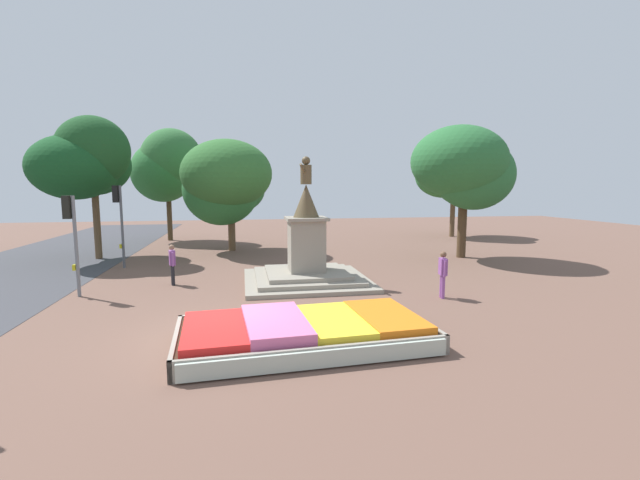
# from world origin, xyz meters

# --- Properties ---
(ground_plane) EXTENTS (80.66, 80.66, 0.00)m
(ground_plane) POSITION_xyz_m (0.00, 0.00, 0.00)
(ground_plane) COLOR brown
(flower_planter) EXTENTS (6.40, 3.69, 0.69)m
(flower_planter) POSITION_xyz_m (2.13, -1.05, 0.30)
(flower_planter) COLOR #38281C
(flower_planter) RESTS_ON ground_plane
(statue_monument) EXTENTS (4.97, 4.97, 5.06)m
(statue_monument) POSITION_xyz_m (3.20, 5.78, 0.99)
(statue_monument) COLOR gray
(statue_monument) RESTS_ON ground_plane
(traffic_light_mid_block) EXTENTS (0.41, 0.30, 3.57)m
(traffic_light_mid_block) POSITION_xyz_m (-5.18, 4.93, 2.46)
(traffic_light_mid_block) COLOR slate
(traffic_light_mid_block) RESTS_ON ground_plane
(traffic_light_far_corner) EXTENTS (0.41, 0.30, 3.94)m
(traffic_light_far_corner) POSITION_xyz_m (-5.07, 10.44, 2.70)
(traffic_light_far_corner) COLOR #4C5156
(traffic_light_far_corner) RESTS_ON ground_plane
(pedestrian_near_planter) EXTENTS (0.28, 0.56, 1.65)m
(pedestrian_near_planter) POSITION_xyz_m (7.51, 2.45, 0.95)
(pedestrian_near_planter) COLOR #8C4C99
(pedestrian_near_planter) RESTS_ON ground_plane
(pedestrian_crossing_plaza) EXTENTS (0.30, 0.56, 1.62)m
(pedestrian_crossing_plaza) POSITION_xyz_m (-2.08, 6.20, 0.93)
(pedestrian_crossing_plaza) COLOR black
(pedestrian_crossing_plaza) RESTS_ON ground_plane
(park_tree_far_left) EXTENTS (5.37, 5.30, 7.06)m
(park_tree_far_left) POSITION_xyz_m (12.19, 9.80, 4.92)
(park_tree_far_left) COLOR #4C3823
(park_tree_far_left) RESTS_ON ground_plane
(park_tree_behind_statue) EXTENTS (5.23, 5.97, 6.60)m
(park_tree_behind_statue) POSITION_xyz_m (-0.24, 14.87, 4.16)
(park_tree_behind_statue) COLOR brown
(park_tree_behind_statue) RESTS_ON ground_plane
(park_tree_far_right) EXTENTS (4.84, 6.18, 7.42)m
(park_tree_far_right) POSITION_xyz_m (-7.30, 13.12, 5.13)
(park_tree_far_right) COLOR brown
(park_tree_far_right) RESTS_ON ground_plane
(park_tree_street_side) EXTENTS (5.86, 4.86, 6.41)m
(park_tree_street_side) POSITION_xyz_m (16.68, 19.61, 4.51)
(park_tree_street_side) COLOR brown
(park_tree_street_side) RESTS_ON ground_plane
(park_tree_mid_canopy) EXTENTS (4.95, 4.79, 7.89)m
(park_tree_mid_canopy) POSITION_xyz_m (-4.48, 20.62, 5.30)
(park_tree_mid_canopy) COLOR #4C3823
(park_tree_mid_canopy) RESTS_ON ground_plane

